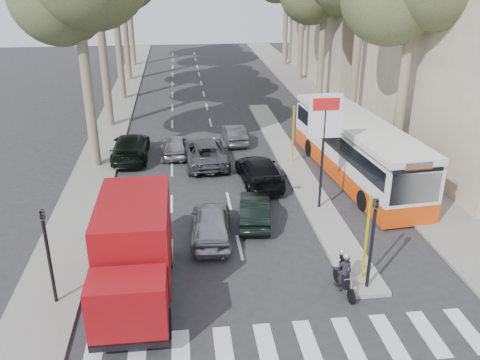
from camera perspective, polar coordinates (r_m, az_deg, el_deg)
The scene contains 19 objects.
ground at distance 19.55m, azimuth 3.34°, elevation -10.36°, with size 120.00×120.00×0.00m, color #28282B.
sidewalk_right at distance 43.98m, azimuth 8.80°, elevation 8.74°, with size 3.20×70.00×0.12m, color gray.
median_left at distance 45.58m, azimuth -13.08°, elevation 8.92°, with size 2.40×64.00×0.12m, color gray.
traffic_island at distance 29.74m, azimuth 5.84°, elevation 1.92°, with size 1.50×26.00×0.16m, color gray.
billboard at distance 23.06m, azimuth 9.39°, elevation 4.96°, with size 1.50×12.10×5.60m.
traffic_light_island at distance 17.88m, azimuth 14.74°, elevation -5.32°, with size 0.16×0.41×3.60m.
traffic_light_left at distance 17.74m, azimuth -20.94°, elevation -6.39°, with size 0.16×0.41×3.60m.
silver_hatchback at distance 21.46m, azimuth -3.24°, elevation -4.87°, with size 1.69×4.19×1.43m, color #ABAEB3.
dark_hatchback at distance 22.79m, azimuth 1.65°, elevation -3.34°, with size 1.31×3.77×1.24m, color black.
queue_car_a at distance 29.56m, azimuth -3.95°, elevation 3.16°, with size 2.35×5.10×1.42m, color #4C5054.
queue_car_b at distance 26.81m, azimuth 2.20°, elevation 1.03°, with size 1.96×4.83×1.40m, color black.
queue_car_c at distance 31.14m, azimuth -7.33°, elevation 3.91°, with size 1.48×3.68×1.26m, color #9899A0.
queue_car_d at distance 33.08m, azimuth -0.67°, elevation 5.18°, with size 1.25×3.58×1.18m, color #46484D.
queue_car_e at distance 30.99m, azimuth -12.17°, elevation 3.69°, with size 2.07×5.09×1.48m, color black.
red_truck at distance 17.79m, azimuth -11.81°, elevation -7.82°, with size 2.43×6.29×3.35m.
city_bus at distance 27.98m, azimuth 12.88°, elevation 3.60°, with size 3.78×12.47×3.24m.
motorcycle at distance 18.64m, azimuth 11.45°, elevation -10.01°, with size 0.70×1.88×1.60m.
pedestrian_near at distance 31.37m, azimuth 16.14°, elevation 4.23°, with size 1.15×0.56×1.97m, color #372D44.
pedestrian_far at distance 33.00m, azimuth 11.89°, elevation 5.51°, with size 1.23×0.55×1.90m, color #716454.
Camera 1 is at (-3.07, -16.03, 10.77)m, focal length 38.00 mm.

